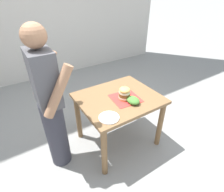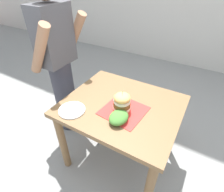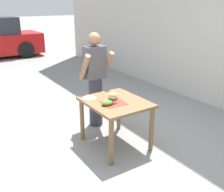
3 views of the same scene
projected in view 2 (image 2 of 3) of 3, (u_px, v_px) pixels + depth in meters
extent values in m
plane|color=gray|center=(120.00, 156.00, 1.95)|extent=(80.00, 80.00, 0.00)
cube|color=brown|center=(122.00, 106.00, 1.52)|extent=(0.85, 0.99, 0.04)
cylinder|color=brown|center=(149.00, 189.00, 1.32)|extent=(0.07, 0.07, 0.71)
cylinder|color=brown|center=(174.00, 128.00, 1.82)|extent=(0.07, 0.07, 0.71)
cylinder|color=brown|center=(63.00, 142.00, 1.67)|extent=(0.07, 0.07, 0.71)
cylinder|color=brown|center=(103.00, 102.00, 2.17)|extent=(0.07, 0.07, 0.71)
cube|color=red|center=(124.00, 111.00, 1.44)|extent=(0.36, 0.36, 0.00)
cylinder|color=#E5B25B|center=(122.00, 109.00, 1.44)|extent=(0.13, 0.13, 0.02)
cylinder|color=beige|center=(122.00, 107.00, 1.43)|extent=(0.14, 0.14, 0.02)
cylinder|color=brown|center=(122.00, 104.00, 1.41)|extent=(0.14, 0.14, 0.04)
cylinder|color=beige|center=(122.00, 101.00, 1.39)|extent=(0.14, 0.14, 0.02)
ellipsoid|color=#E5B25B|center=(122.00, 98.00, 1.37)|extent=(0.13, 0.13, 0.07)
cylinder|color=#D1B77F|center=(122.00, 93.00, 1.34)|extent=(0.00, 0.00, 0.05)
cylinder|color=#8EA83D|center=(117.00, 117.00, 1.35)|extent=(0.09, 0.08, 0.02)
cylinder|color=white|center=(72.00, 110.00, 1.44)|extent=(0.22, 0.22, 0.01)
cylinder|color=silver|center=(71.00, 110.00, 1.42)|extent=(0.04, 0.17, 0.01)
cylinder|color=silver|center=(73.00, 108.00, 1.44)|extent=(0.03, 0.17, 0.01)
ellipsoid|color=#477F33|center=(119.00, 117.00, 1.32)|extent=(0.18, 0.14, 0.07)
cylinder|color=#33333D|center=(66.00, 97.00, 2.09)|extent=(0.24, 0.24, 0.90)
cube|color=#4C4C51|center=(53.00, 35.00, 1.65)|extent=(0.36, 0.22, 0.56)
cylinder|color=#9E7051|center=(40.00, 50.00, 1.50)|extent=(0.09, 0.34, 0.50)
cylinder|color=#9E7051|center=(75.00, 35.00, 1.82)|extent=(0.09, 0.34, 0.50)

